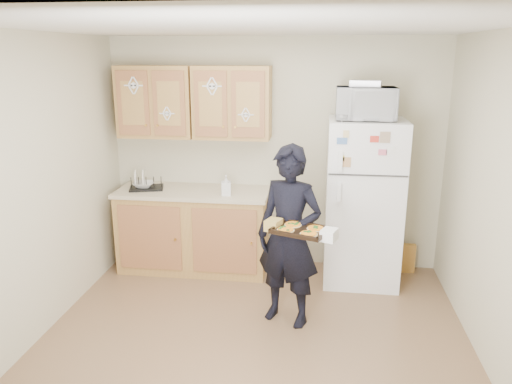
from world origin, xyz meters
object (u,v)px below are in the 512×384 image
refrigerator (363,202)px  dish_rack (146,182)px  person (289,237)px  microwave (366,104)px  baking_tray (301,231)px

refrigerator → dish_rack: (-2.31, 0.04, 0.12)m
person → microwave: 1.54m
refrigerator → dish_rack: refrigerator is taller
microwave → dish_rack: microwave is taller
person → refrigerator: bearing=75.1°
person → dish_rack: person is taller
refrigerator → dish_rack: bearing=179.0°
person → microwave: (0.66, 0.91, 1.06)m
person → microwave: size_ratio=2.82×
baking_tray → dish_rack: (-1.73, 1.28, 0.01)m
refrigerator → person: (-0.69, -0.96, -0.05)m
person → dish_rack: bearing=169.5°
refrigerator → person: 1.18m
dish_rack → baking_tray: bearing=-36.4°
microwave → dish_rack: size_ratio=1.60×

